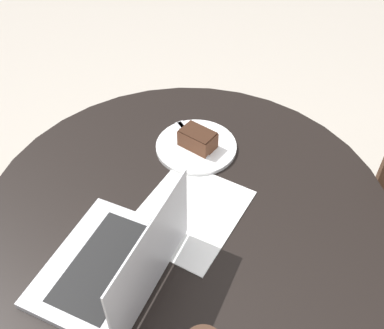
% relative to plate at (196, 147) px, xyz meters
% --- Properties ---
extents(dining_table, '(1.02, 1.02, 0.74)m').
position_rel_plate_xyz_m(dining_table, '(0.21, 0.05, -0.16)').
color(dining_table, black).
rests_on(dining_table, ground_plane).
extents(paper_document, '(0.32, 0.28, 0.00)m').
position_rel_plate_xyz_m(paper_document, '(0.23, 0.06, -0.00)').
color(paper_document, white).
rests_on(paper_document, dining_table).
extents(plate, '(0.23, 0.23, 0.01)m').
position_rel_plate_xyz_m(plate, '(0.00, 0.00, 0.00)').
color(plate, white).
rests_on(plate, dining_table).
extents(cake_slice, '(0.09, 0.11, 0.05)m').
position_rel_plate_xyz_m(cake_slice, '(0.00, 0.00, 0.03)').
color(cake_slice, brown).
rests_on(cake_slice, plate).
extents(fork, '(0.13, 0.14, 0.00)m').
position_rel_plate_xyz_m(fork, '(-0.03, -0.03, 0.01)').
color(fork, silver).
rests_on(fork, plate).
extents(laptop, '(0.33, 0.27, 0.22)m').
position_rel_plate_xyz_m(laptop, '(0.44, -0.03, 0.03)').
color(laptop, silver).
rests_on(laptop, dining_table).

